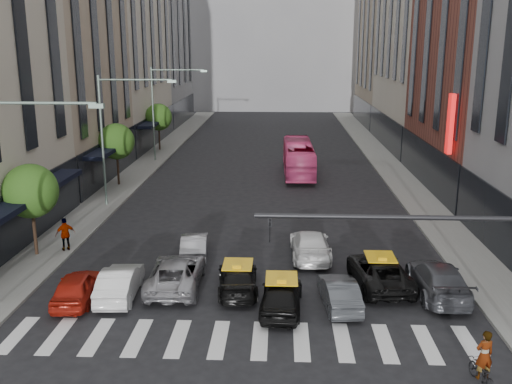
# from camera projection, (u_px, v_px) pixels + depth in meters

# --- Properties ---
(ground) EXTENTS (160.00, 160.00, 0.00)m
(ground) POSITION_uv_depth(u_px,v_px,m) (242.00, 361.00, 20.64)
(ground) COLOR black
(ground) RESTS_ON ground
(sidewalk_left) EXTENTS (3.00, 96.00, 0.15)m
(sidewalk_left) POSITION_uv_depth(u_px,v_px,m) (135.00, 174.00, 50.14)
(sidewalk_left) COLOR slate
(sidewalk_left) RESTS_ON ground
(sidewalk_right) EXTENTS (3.00, 96.00, 0.15)m
(sidewalk_right) POSITION_uv_depth(u_px,v_px,m) (398.00, 177.00, 49.15)
(sidewalk_right) COLOR slate
(sidewalk_right) RESTS_ON ground
(building_left_b) EXTENTS (8.00, 16.00, 24.00)m
(building_left_b) POSITION_uv_depth(u_px,v_px,m) (53.00, 34.00, 45.47)
(building_left_b) COLOR tan
(building_left_b) RESTS_ON ground
(building_left_d) EXTENTS (8.00, 18.00, 30.00)m
(building_left_d) POSITION_uv_depth(u_px,v_px,m) (153.00, 17.00, 80.52)
(building_left_d) COLOR gray
(building_left_d) RESTS_ON ground
(building_right_b) EXTENTS (8.00, 18.00, 26.00)m
(building_right_b) POSITION_uv_depth(u_px,v_px,m) (491.00, 19.00, 42.79)
(building_right_b) COLOR brown
(building_right_b) RESTS_ON ground
(building_right_d) EXTENTS (8.00, 18.00, 28.00)m
(building_right_d) POSITION_uv_depth(u_px,v_px,m) (395.00, 24.00, 79.31)
(building_right_d) COLOR tan
(building_right_d) RESTS_ON ground
(building_far) EXTENTS (30.00, 10.00, 36.00)m
(building_far) POSITION_uv_depth(u_px,v_px,m) (275.00, 4.00, 98.39)
(building_far) COLOR gray
(building_far) RESTS_ON ground
(tree_near) EXTENTS (2.88, 2.88, 4.95)m
(tree_near) POSITION_uv_depth(u_px,v_px,m) (31.00, 191.00, 29.91)
(tree_near) COLOR black
(tree_near) RESTS_ON sidewalk_left
(tree_mid) EXTENTS (2.88, 2.88, 4.95)m
(tree_mid) POSITION_uv_depth(u_px,v_px,m) (116.00, 142.00, 45.39)
(tree_mid) COLOR black
(tree_mid) RESTS_ON sidewalk_left
(tree_far) EXTENTS (2.88, 2.88, 4.95)m
(tree_far) POSITION_uv_depth(u_px,v_px,m) (158.00, 117.00, 60.87)
(tree_far) COLOR black
(tree_far) RESTS_ON sidewalk_left
(streetlamp_near) EXTENTS (5.38, 0.25, 9.00)m
(streetlamp_near) POSITION_uv_depth(u_px,v_px,m) (5.00, 175.00, 23.47)
(streetlamp_near) COLOR gray
(streetlamp_near) RESTS_ON sidewalk_left
(streetlamp_mid) EXTENTS (5.38, 0.25, 9.00)m
(streetlamp_mid) POSITION_uv_depth(u_px,v_px,m) (115.00, 123.00, 38.95)
(streetlamp_mid) COLOR gray
(streetlamp_mid) RESTS_ON sidewalk_left
(streetlamp_far) EXTENTS (5.38, 0.25, 9.00)m
(streetlamp_far) POSITION_uv_depth(u_px,v_px,m) (162.00, 101.00, 54.43)
(streetlamp_far) COLOR gray
(streetlamp_far) RESTS_ON sidewalk_left
(traffic_signal) EXTENTS (10.10, 0.20, 6.00)m
(traffic_signal) POSITION_uv_depth(u_px,v_px,m) (479.00, 258.00, 18.23)
(traffic_signal) COLOR black
(traffic_signal) RESTS_ON ground
(liberty_sign) EXTENTS (0.30, 0.70, 4.00)m
(liberty_sign) POSITION_uv_depth(u_px,v_px,m) (450.00, 124.00, 37.95)
(liberty_sign) COLOR red
(liberty_sign) RESTS_ON ground
(car_red) EXTENTS (1.96, 4.12, 1.36)m
(car_red) POSITION_uv_depth(u_px,v_px,m) (77.00, 287.00, 25.29)
(car_red) COLOR #9E1A0E
(car_red) RESTS_ON ground
(car_white_front) EXTENTS (1.74, 4.36, 1.41)m
(car_white_front) POSITION_uv_depth(u_px,v_px,m) (120.00, 282.00, 25.72)
(car_white_front) COLOR silver
(car_white_front) RESTS_ON ground
(car_silver) EXTENTS (2.54, 5.26, 1.45)m
(car_silver) POSITION_uv_depth(u_px,v_px,m) (176.00, 273.00, 26.74)
(car_silver) COLOR gray
(car_silver) RESTS_ON ground
(taxi_left) EXTENTS (2.16, 4.58, 1.29)m
(taxi_left) POSITION_uv_depth(u_px,v_px,m) (238.00, 278.00, 26.36)
(taxi_left) COLOR black
(taxi_left) RESTS_ON ground
(taxi_center) EXTENTS (1.97, 4.37, 1.46)m
(taxi_center) POSITION_uv_depth(u_px,v_px,m) (281.00, 295.00, 24.38)
(taxi_center) COLOR black
(taxi_center) RESTS_ON ground
(car_grey_mid) EXTENTS (1.75, 4.04, 1.29)m
(car_grey_mid) POSITION_uv_depth(u_px,v_px,m) (339.00, 292.00, 24.79)
(car_grey_mid) COLOR #36393D
(car_grey_mid) RESTS_ON ground
(taxi_right) EXTENTS (2.86, 5.36, 1.43)m
(taxi_right) POSITION_uv_depth(u_px,v_px,m) (380.00, 271.00, 26.92)
(taxi_right) COLOR black
(taxi_right) RESTS_ON ground
(car_grey_curb) EXTENTS (2.14, 5.24, 1.52)m
(car_grey_curb) POSITION_uv_depth(u_px,v_px,m) (438.00, 279.00, 25.94)
(car_grey_curb) COLOR #404247
(car_grey_curb) RESTS_ON ground
(car_row2_left) EXTENTS (1.73, 4.00, 1.28)m
(car_row2_left) POSITION_uv_depth(u_px,v_px,m) (195.00, 245.00, 30.71)
(car_row2_left) COLOR #949499
(car_row2_left) RESTS_ON ground
(car_row2_right) EXTENTS (2.16, 5.04, 1.45)m
(car_row2_right) POSITION_uv_depth(u_px,v_px,m) (310.00, 245.00, 30.54)
(car_row2_right) COLOR white
(car_row2_right) RESTS_ON ground
(bus) EXTENTS (2.63, 10.51, 2.92)m
(bus) POSITION_uv_depth(u_px,v_px,m) (298.00, 158.00, 50.26)
(bus) COLOR #DE417D
(bus) RESTS_ON ground
(motorcycle) EXTENTS (0.93, 1.73, 0.86)m
(motorcycle) POSITION_uv_depth(u_px,v_px,m) (482.00, 373.00, 19.06)
(motorcycle) COLOR black
(motorcycle) RESTS_ON ground
(rider) EXTENTS (0.71, 0.55, 1.75)m
(rider) POSITION_uv_depth(u_px,v_px,m) (486.00, 338.00, 18.74)
(rider) COLOR gray
(rider) RESTS_ON motorcycle
(pedestrian_far) EXTENTS (1.15, 0.97, 1.84)m
(pedestrian_far) POSITION_uv_depth(u_px,v_px,m) (65.00, 234.00, 31.13)
(pedestrian_far) COLOR gray
(pedestrian_far) RESTS_ON sidewalk_left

